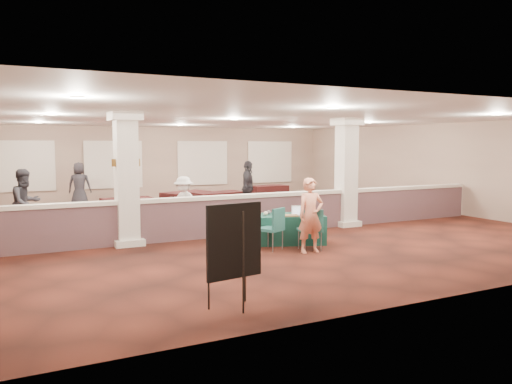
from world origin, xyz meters
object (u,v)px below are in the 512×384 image
easel_board (234,242)px  far_table_front_right (349,204)px  attendee_c (248,187)px  woman (311,215)px  far_table_back_left (127,208)px  attendee_d (79,185)px  attendee_a (26,203)px  far_table_back_center (186,201)px  near_table (287,229)px  attendee_b (184,203)px  conf_chair_side (274,225)px  far_table_front_center (219,202)px  far_table_back_right (268,193)px  conf_chair_main (311,226)px

easel_board → far_table_front_right: bearing=35.4°
easel_board → attendee_c: attendee_c is taller
woman → far_table_back_left: woman is taller
attendee_d → far_table_back_left: bearing=125.8°
attendee_a → far_table_back_left: bearing=0.7°
easel_board → attendee_d: size_ratio=0.89×
woman → far_table_back_center: size_ratio=0.96×
far_table_back_center → attendee_a: (-5.46, -3.10, 0.54)m
near_table → far_table_front_right: bearing=59.1°
attendee_b → conf_chair_side: bearing=-25.3°
far_table_front_center → far_table_back_right: (3.41, 2.55, -0.04)m
conf_chair_main → attendee_c: size_ratio=0.51×
far_table_front_right → far_table_back_center: bearing=145.1°
attendee_b → attendee_d: 6.99m
conf_chair_side → attendee_b: 3.76m
far_table_front_center → far_table_front_right: (3.93, -2.46, -0.01)m
attendee_b → attendee_c: bearing=85.0°
far_table_back_center → far_table_back_right: (4.33, 1.63, -0.02)m
woman → attendee_a: attendee_a is taller
easel_board → far_table_front_center: easel_board is taller
easel_board → far_table_front_center: (3.86, 10.00, -0.63)m
attendee_c → attendee_d: bearing=81.5°
near_table → attendee_c: 5.38m
far_table_front_center → attendee_c: attendee_c is taller
far_table_back_left → far_table_back_right: 7.04m
easel_board → far_table_back_center: 11.33m
conf_chair_main → far_table_back_right: (4.02, 9.61, -0.23)m
far_table_front_center → far_table_back_center: bearing=135.0°
conf_chair_side → far_table_back_right: 10.33m
far_table_front_right → far_table_back_left: 7.64m
far_table_back_left → attendee_b: size_ratio=1.06×
conf_chair_main → far_table_back_left: bearing=119.8°
near_table → far_table_back_right: near_table is taller
far_table_front_center → attendee_d: attendee_d is taller
far_table_front_right → attendee_a: attendee_a is taller
far_table_front_right → woman: bearing=-134.5°
conf_chair_main → attendee_b: size_ratio=0.63×
easel_board → conf_chair_main: bearing=33.5°
far_table_back_left → far_table_front_right: bearing=-20.4°
attendee_b → attendee_d: (-1.99, 6.70, 0.12)m
attendee_a → attendee_c: attendee_c is taller
woman → attendee_c: (1.50, 6.35, 0.09)m
conf_chair_side → far_table_back_center: conf_chair_side is taller
easel_board → far_table_back_left: size_ratio=0.97×
conf_chair_side → attendee_b: bearing=77.1°
far_table_front_center → far_table_back_left: bearing=176.5°
conf_chair_main → far_table_front_right: size_ratio=0.54×
near_table → conf_chair_main: conf_chair_main is taller
easel_board → far_table_front_center: bearing=60.3°
near_table → easel_board: bearing=-107.3°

